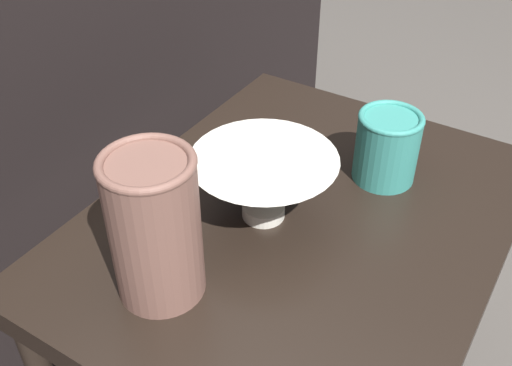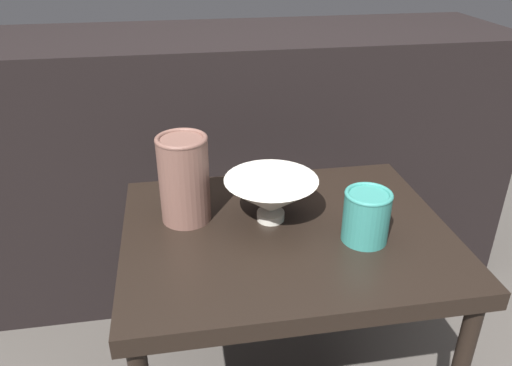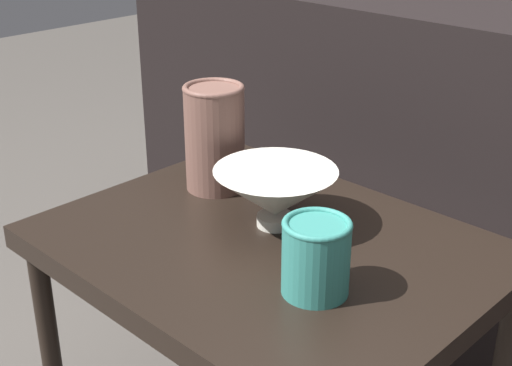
% 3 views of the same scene
% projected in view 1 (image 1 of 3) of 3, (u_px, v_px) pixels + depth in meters
% --- Properties ---
extents(table, '(0.71, 0.56, 0.55)m').
position_uv_depth(table, '(298.00, 245.00, 0.91)').
color(table, black).
rests_on(table, ground_plane).
extents(couch_backdrop, '(1.69, 0.50, 0.85)m').
position_uv_depth(couch_backdrop, '(20.00, 153.00, 1.22)').
color(couch_backdrop, black).
rests_on(couch_backdrop, ground_plane).
extents(bowl, '(0.21, 0.21, 0.10)m').
position_uv_depth(bowl, '(264.00, 183.00, 0.84)').
color(bowl, silver).
rests_on(bowl, table).
extents(vase_textured_left, '(0.11, 0.11, 0.20)m').
position_uv_depth(vase_textured_left, '(155.00, 226.00, 0.71)').
color(vase_textured_left, brown).
rests_on(vase_textured_left, table).
extents(vase_colorful_right, '(0.10, 0.10, 0.11)m').
position_uv_depth(vase_colorful_right, '(387.00, 146.00, 0.92)').
color(vase_colorful_right, teal).
rests_on(vase_colorful_right, table).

